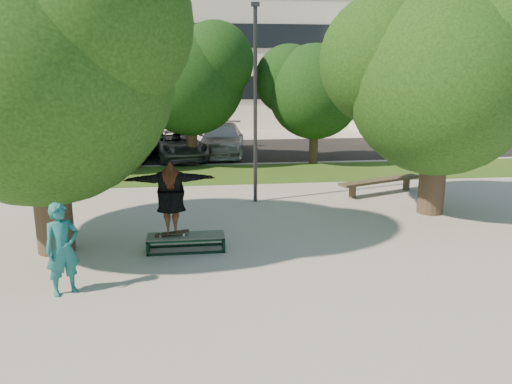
{
  "coord_description": "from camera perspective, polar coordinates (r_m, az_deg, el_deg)",
  "views": [
    {
      "loc": [
        -0.97,
        -10.56,
        4.1
      ],
      "look_at": [
        0.46,
        0.6,
        1.38
      ],
      "focal_mm": 35.0,
      "sensor_mm": 36.0,
      "label": 1
    }
  ],
  "objects": [
    {
      "name": "bg_tree_right",
      "position": [
        22.79,
        6.56,
        11.97
      ],
      "size": [
        5.04,
        4.31,
        5.43
      ],
      "color": "#38281E",
      "rests_on": "ground"
    },
    {
      "name": "bg_tree_left",
      "position": [
        22.35,
        -22.29,
        11.66
      ],
      "size": [
        5.28,
        4.51,
        5.77
      ],
      "color": "#38281E",
      "rests_on": "ground"
    },
    {
      "name": "lamppost",
      "position": [
        15.72,
        -0.08,
        10.13
      ],
      "size": [
        0.25,
        0.15,
        6.11
      ],
      "color": "#2D2D30",
      "rests_on": "ground"
    },
    {
      "name": "car_silver_a",
      "position": [
        27.14,
        -16.84,
        6.06
      ],
      "size": [
        2.68,
        5.04,
        1.63
      ],
      "primitive_type": "imported",
      "rotation": [
        0.0,
        0.0,
        -0.16
      ],
      "color": "#BCBCC1",
      "rests_on": "asphalt_strip"
    },
    {
      "name": "bystander",
      "position": [
        10.02,
        -21.25,
        -6.08
      ],
      "size": [
        0.77,
        0.71,
        1.77
      ],
      "primitive_type": "imported",
      "rotation": [
        0.0,
        0.0,
        0.57
      ],
      "color": "#1C6A6B",
      "rests_on": "ground"
    },
    {
      "name": "skater_rig",
      "position": [
        11.58,
        -9.72,
        -0.67
      ],
      "size": [
        2.05,
        0.57,
        1.75
      ],
      "rotation": [
        0.0,
        0.0,
        3.15
      ],
      "color": "white",
      "rests_on": "grind_box"
    },
    {
      "name": "car_dark",
      "position": [
        24.46,
        -13.9,
        5.25
      ],
      "size": [
        1.91,
        4.49,
        1.44
      ],
      "primitive_type": "imported",
      "rotation": [
        0.0,
        0.0,
        -0.09
      ],
      "color": "black",
      "rests_on": "asphalt_strip"
    },
    {
      "name": "car_grey",
      "position": [
        24.31,
        -8.87,
        5.33
      ],
      "size": [
        3.19,
        5.23,
        1.35
      ],
      "primitive_type": "imported",
      "rotation": [
        0.0,
        0.0,
        0.21
      ],
      "color": "slate",
      "rests_on": "asphalt_strip"
    },
    {
      "name": "office_building",
      "position": [
        42.73,
        -9.14,
        18.66
      ],
      "size": [
        30.0,
        14.12,
        16.0
      ],
      "color": "silver",
      "rests_on": "ground"
    },
    {
      "name": "side_building",
      "position": [
        37.69,
        23.5,
        12.34
      ],
      "size": [
        15.0,
        10.0,
        8.0
      ],
      "primitive_type": "cube",
      "color": "silver",
      "rests_on": "ground"
    },
    {
      "name": "ground",
      "position": [
        11.37,
        -1.92,
        -7.55
      ],
      "size": [
        120.0,
        120.0,
        0.0
      ],
      "primitive_type": "plane",
      "color": "#9F9892",
      "rests_on": "ground"
    },
    {
      "name": "bg_tree_mid",
      "position": [
        22.64,
        -7.78,
        13.26
      ],
      "size": [
        5.76,
        4.92,
        6.24
      ],
      "color": "#38281E",
      "rests_on": "ground"
    },
    {
      "name": "asphalt_strip",
      "position": [
        26.89,
        -5.17,
        4.77
      ],
      "size": [
        40.0,
        8.0,
        0.01
      ],
      "primitive_type": "cube",
      "color": "black",
      "rests_on": "ground"
    },
    {
      "name": "bench",
      "position": [
        17.64,
        14.06,
        1.16
      ],
      "size": [
        3.27,
        1.65,
        0.51
      ],
      "rotation": [
        0.0,
        0.0,
        0.38
      ],
      "color": "#493E2C",
      "rests_on": "ground"
    },
    {
      "name": "car_silver_b",
      "position": [
        25.32,
        -3.93,
        6.0
      ],
      "size": [
        2.76,
        5.53,
        1.54
      ],
      "primitive_type": "imported",
      "rotation": [
        0.0,
        0.0,
        -0.12
      ],
      "color": "#A6A6AB",
      "rests_on": "asphalt_strip"
    },
    {
      "name": "tree_right",
      "position": [
        15.29,
        20.0,
        12.78
      ],
      "size": [
        6.24,
        5.33,
        6.51
      ],
      "color": "#38281E",
      "rests_on": "ground"
    },
    {
      "name": "grind_box",
      "position": [
        11.88,
        -7.99,
        -5.76
      ],
      "size": [
        1.8,
        0.6,
        0.38
      ],
      "color": "black",
      "rests_on": "ground"
    },
    {
      "name": "tree_left",
      "position": [
        12.12,
        -23.95,
        13.99
      ],
      "size": [
        6.96,
        5.95,
        7.12
      ],
      "color": "#38281E",
      "rests_on": "ground"
    },
    {
      "name": "grass_strip",
      "position": [
        20.57,
        -1.66,
        2.11
      ],
      "size": [
        30.0,
        4.0,
        0.02
      ],
      "primitive_type": "cube",
      "color": "#2A4F16",
      "rests_on": "ground"
    }
  ]
}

